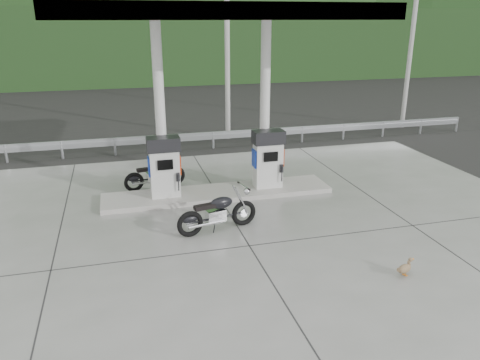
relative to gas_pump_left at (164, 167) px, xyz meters
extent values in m
plane|color=black|center=(1.60, -2.50, -1.07)|extent=(160.00, 160.00, 0.00)
cube|color=slate|center=(1.60, -2.50, -1.06)|extent=(18.00, 14.00, 0.02)
cube|color=#A19D96|center=(1.60, 0.00, -0.98)|extent=(7.00, 1.40, 0.15)
cylinder|color=white|center=(0.00, 0.40, 1.60)|extent=(0.30, 0.30, 5.00)
cylinder|color=white|center=(3.20, 0.40, 1.60)|extent=(0.30, 0.30, 5.00)
cube|color=silver|center=(1.60, 0.00, 4.30)|extent=(8.50, 5.00, 0.40)
cube|color=black|center=(1.60, 9.00, -1.07)|extent=(60.00, 7.00, 0.01)
cylinder|color=#9A9A95|center=(3.60, 7.00, 2.93)|extent=(0.22, 0.22, 8.00)
cylinder|color=#9A9A95|center=(12.60, 7.00, 2.93)|extent=(0.22, 0.22, 8.00)
cube|color=black|center=(1.60, 27.50, 1.93)|extent=(80.00, 6.00, 6.00)
camera|label=1|loc=(-1.23, -13.21, 4.16)|focal=35.00mm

